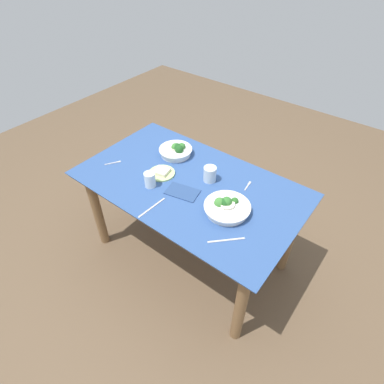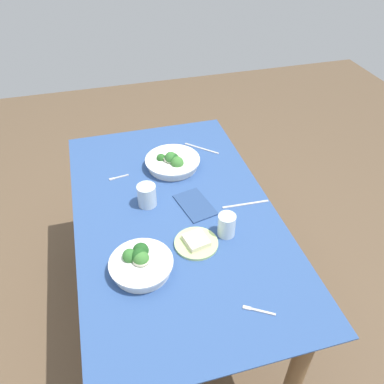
% 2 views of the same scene
% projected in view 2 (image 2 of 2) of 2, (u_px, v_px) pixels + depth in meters
% --- Properties ---
extents(ground_plane, '(6.00, 6.00, 0.00)m').
position_uv_depth(ground_plane, '(179.00, 309.00, 2.18)').
color(ground_plane, brown).
extents(dining_table, '(1.47, 0.86, 0.73)m').
position_uv_depth(dining_table, '(176.00, 231.00, 1.78)').
color(dining_table, '#2D4C84').
rests_on(dining_table, ground_plane).
extents(broccoli_bowl_far, '(0.27, 0.27, 0.09)m').
position_uv_depth(broccoli_bowl_far, '(173.00, 162.00, 1.95)').
color(broccoli_bowl_far, white).
rests_on(broccoli_bowl_far, dining_table).
extents(broccoli_bowl_near, '(0.24, 0.24, 0.10)m').
position_uv_depth(broccoli_bowl_near, '(141.00, 263.00, 1.44)').
color(broccoli_bowl_near, white).
rests_on(broccoli_bowl_near, dining_table).
extents(bread_side_plate, '(0.18, 0.18, 0.03)m').
position_uv_depth(bread_side_plate, '(196.00, 242.00, 1.56)').
color(bread_side_plate, '#B7D684').
rests_on(bread_side_plate, dining_table).
extents(water_glass_center, '(0.07, 0.07, 0.10)m').
position_uv_depth(water_glass_center, '(227.00, 225.00, 1.58)').
color(water_glass_center, silver).
rests_on(water_glass_center, dining_table).
extents(water_glass_side, '(0.08, 0.08, 0.10)m').
position_uv_depth(water_glass_side, '(147.00, 195.00, 1.72)').
color(water_glass_side, silver).
rests_on(water_glass_side, dining_table).
extents(fork_by_far_bowl, '(0.02, 0.10, 0.00)m').
position_uv_depth(fork_by_far_bowl, '(118.00, 178.00, 1.90)').
color(fork_by_far_bowl, '#B7B7BC').
rests_on(fork_by_far_bowl, dining_table).
extents(fork_by_near_bowl, '(0.07, 0.10, 0.00)m').
position_uv_depth(fork_by_near_bowl, '(257.00, 310.00, 1.33)').
color(fork_by_near_bowl, '#B7B7BC').
rests_on(fork_by_near_bowl, dining_table).
extents(table_knife_left, '(0.15, 0.15, 0.00)m').
position_uv_depth(table_knife_left, '(202.00, 148.00, 2.10)').
color(table_knife_left, '#B7B7BC').
rests_on(table_knife_left, dining_table).
extents(table_knife_right, '(0.02, 0.22, 0.00)m').
position_uv_depth(table_knife_right, '(246.00, 204.00, 1.75)').
color(table_knife_right, '#B7B7BC').
rests_on(table_knife_right, dining_table).
extents(napkin_folded_upper, '(0.23, 0.17, 0.01)m').
position_uv_depth(napkin_folded_upper, '(195.00, 205.00, 1.74)').
color(napkin_folded_upper, navy).
rests_on(napkin_folded_upper, dining_table).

